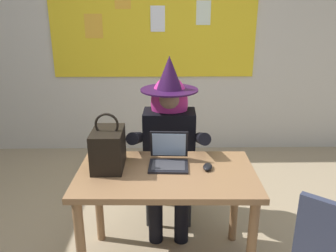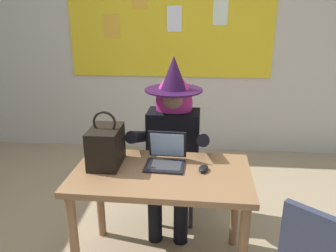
{
  "view_description": "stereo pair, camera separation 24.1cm",
  "coord_description": "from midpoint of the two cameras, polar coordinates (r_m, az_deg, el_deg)",
  "views": [
    {
      "loc": [
        0.1,
        -2.01,
        1.74
      ],
      "look_at": [
        0.14,
        0.27,
        0.94
      ],
      "focal_mm": 36.14,
      "sensor_mm": 36.0,
      "label": 1
    },
    {
      "loc": [
        0.34,
        -2.0,
        1.74
      ],
      "look_at": [
        0.14,
        0.27,
        0.94
      ],
      "focal_mm": 36.14,
      "sensor_mm": 36.0,
      "label": 2
    }
  ],
  "objects": [
    {
      "name": "wall_back_bulletin",
      "position": [
        4.16,
        2.13,
        13.6
      ],
      "size": [
        5.87,
        2.35,
        2.63
      ],
      "color": "beige",
      "rests_on": "ground"
    },
    {
      "name": "desk_main",
      "position": [
        2.27,
        1.98,
        -10.23
      ],
      "size": [
        1.17,
        0.69,
        0.73
      ],
      "rotation": [
        0.0,
        0.0,
        -0.02
      ],
      "color": "#8E6642",
      "rests_on": "ground"
    },
    {
      "name": "chair_at_desk",
      "position": [
        2.94,
        3.43,
        -5.85
      ],
      "size": [
        0.44,
        0.44,
        0.88
      ],
      "rotation": [
        0.0,
        0.0,
        -1.62
      ],
      "color": "black",
      "rests_on": "ground"
    },
    {
      "name": "person_costumed",
      "position": [
        2.72,
        3.33,
        -1.54
      ],
      "size": [
        0.61,
        0.7,
        1.4
      ],
      "rotation": [
        0.0,
        0.0,
        -1.6
      ],
      "color": "black",
      "rests_on": "ground"
    },
    {
      "name": "laptop",
      "position": [
        2.3,
        2.63,
        -5.38
      ],
      "size": [
        0.27,
        0.27,
        0.22
      ],
      "rotation": [
        0.0,
        0.0,
        -0.05
      ],
      "color": "black",
      "rests_on": "desk_main"
    },
    {
      "name": "computer_mouse",
      "position": [
        2.25,
        9.11,
        -7.12
      ],
      "size": [
        0.08,
        0.12,
        0.03
      ],
      "primitive_type": "ellipsoid",
      "rotation": [
        0.0,
        0.0,
        -0.26
      ],
      "color": "black",
      "rests_on": "desk_main"
    },
    {
      "name": "handbag",
      "position": [
        2.28,
        -7.47,
        -3.41
      ],
      "size": [
        0.2,
        0.3,
        0.38
      ],
      "rotation": [
        0.0,
        0.0,
        0.18
      ],
      "color": "black",
      "rests_on": "desk_main"
    }
  ]
}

